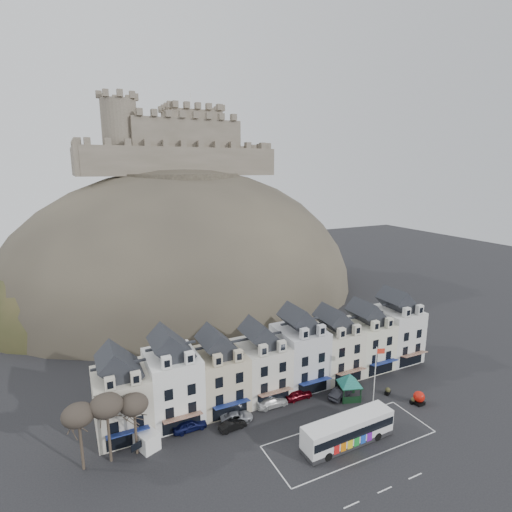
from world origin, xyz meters
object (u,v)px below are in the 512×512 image
at_px(car_navy, 189,425).
at_px(car_white, 272,402).
at_px(white_van, 143,436).
at_px(car_silver, 237,417).
at_px(flagpole, 376,372).
at_px(car_charcoal, 341,392).
at_px(bus_shelter, 350,379).
at_px(red_buoy, 419,398).
at_px(bus, 348,429).
at_px(car_maroon, 298,394).
at_px(car_black, 233,425).

distance_m(car_navy, car_white, 12.35).
relative_size(white_van, car_silver, 1.21).
bearing_deg(flagpole, white_van, 169.92).
xyz_separation_m(white_van, car_charcoal, (28.88, -2.32, -0.34)).
bearing_deg(car_charcoal, car_navy, 61.28).
relative_size(white_van, car_white, 1.07).
bearing_deg(white_van, flagpole, -31.58).
bearing_deg(car_white, white_van, 90.46).
height_order(bus_shelter, red_buoy, bus_shelter).
distance_m(car_silver, car_white, 6.03).
bearing_deg(car_silver, bus, -122.76).
relative_size(bus, car_maroon, 2.87).
distance_m(flagpole, car_white, 15.71).
relative_size(white_van, car_maroon, 1.21).
distance_m(bus_shelter, white_van, 30.01).
bearing_deg(red_buoy, car_white, 155.49).
relative_size(bus_shelter, car_silver, 1.38).
relative_size(white_van, car_charcoal, 1.13).
xyz_separation_m(car_white, car_maroon, (4.45, 0.00, 0.03)).
xyz_separation_m(bus, flagpole, (9.10, 5.32, 3.15)).
bearing_deg(bus, car_navy, 145.26).
bearing_deg(car_navy, red_buoy, -106.94).
height_order(bus_shelter, car_navy, bus_shelter).
relative_size(bus, car_charcoal, 2.67).
height_order(bus_shelter, flagpole, flagpole).
bearing_deg(car_silver, white_van, 97.41).
height_order(car_maroon, car_charcoal, car_charcoal).
relative_size(flagpole, white_van, 1.68).
xyz_separation_m(flagpole, car_charcoal, (-3.42, 3.42, -4.33)).
xyz_separation_m(car_white, car_charcoal, (10.46, -2.50, 0.06)).
bearing_deg(car_navy, flagpole, -104.02).
bearing_deg(red_buoy, car_navy, 164.36).
bearing_deg(red_buoy, white_van, 167.02).
distance_m(flagpole, car_black, 21.79).
xyz_separation_m(red_buoy, car_silver, (-25.60, 7.99, -0.40)).
distance_m(flagpole, car_navy, 27.23).
distance_m(red_buoy, car_navy, 33.23).
relative_size(white_van, car_black, 1.42).
bearing_deg(red_buoy, bus_shelter, 145.62).
relative_size(bus, red_buoy, 6.32).
xyz_separation_m(flagpole, car_white, (-13.88, 5.92, -4.38)).
xyz_separation_m(red_buoy, car_black, (-26.80, 6.58, -0.40)).
xyz_separation_m(car_silver, car_maroon, (10.40, 0.96, 0.13)).
height_order(bus_shelter, car_black, bus_shelter).
xyz_separation_m(bus, red_buoy, (14.87, 2.28, -0.94)).
bearing_deg(red_buoy, car_charcoal, 144.90).
bearing_deg(bus_shelter, red_buoy, -16.34).
bearing_deg(car_black, white_van, 74.00).
distance_m(car_maroon, car_charcoal, 6.51).
bearing_deg(red_buoy, bus, -171.29).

